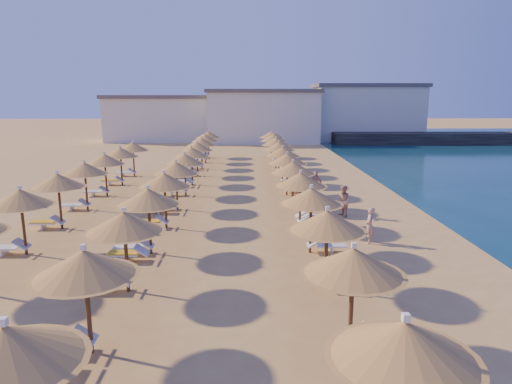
{
  "coord_description": "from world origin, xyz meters",
  "views": [
    {
      "loc": [
        -0.07,
        -20.39,
        6.49
      ],
      "look_at": [
        0.44,
        4.0,
        1.3
      ],
      "focal_mm": 32.0,
      "sensor_mm": 36.0,
      "label": 1
    }
  ],
  "objects_px": {
    "parasol_row_west": "(181,164)",
    "beachgoer_c": "(315,185)",
    "parasol_row_east": "(290,164)",
    "beachgoer_b": "(343,201)",
    "jetty": "(444,138)",
    "beachgoer_a": "(370,225)"
  },
  "relations": [
    {
      "from": "parasol_row_east",
      "to": "beachgoer_b",
      "type": "xyz_separation_m",
      "value": [
        2.59,
        -3.64,
        -1.52
      ]
    },
    {
      "from": "beachgoer_b",
      "to": "beachgoer_c",
      "type": "bearing_deg",
      "value": 173.32
    },
    {
      "from": "beachgoer_a",
      "to": "parasol_row_west",
      "type": "bearing_deg",
      "value": -113.15
    },
    {
      "from": "beachgoer_a",
      "to": "beachgoer_c",
      "type": "bearing_deg",
      "value": -155.42
    },
    {
      "from": "jetty",
      "to": "parasol_row_east",
      "type": "relative_size",
      "value": 0.68
    },
    {
      "from": "parasol_row_east",
      "to": "jetty",
      "type": "bearing_deg",
      "value": 54.5
    },
    {
      "from": "beachgoer_c",
      "to": "beachgoer_a",
      "type": "height_order",
      "value": "beachgoer_c"
    },
    {
      "from": "parasol_row_east",
      "to": "beachgoer_b",
      "type": "height_order",
      "value": "parasol_row_east"
    },
    {
      "from": "parasol_row_east",
      "to": "beachgoer_b",
      "type": "bearing_deg",
      "value": -54.61
    },
    {
      "from": "parasol_row_east",
      "to": "beachgoer_a",
      "type": "height_order",
      "value": "parasol_row_east"
    },
    {
      "from": "beachgoer_b",
      "to": "beachgoer_a",
      "type": "xyz_separation_m",
      "value": [
        0.23,
        -4.54,
        -0.04
      ]
    },
    {
      "from": "parasol_row_east",
      "to": "beachgoer_a",
      "type": "relative_size",
      "value": 26.82
    },
    {
      "from": "jetty",
      "to": "parasol_row_west",
      "type": "xyz_separation_m",
      "value": [
        -30.87,
        -33.93,
        1.63
      ]
    },
    {
      "from": "parasol_row_east",
      "to": "beachgoer_c",
      "type": "xyz_separation_m",
      "value": [
        1.72,
        0.81,
        -1.49
      ]
    },
    {
      "from": "jetty",
      "to": "beachgoer_a",
      "type": "relative_size",
      "value": 18.32
    },
    {
      "from": "beachgoer_b",
      "to": "jetty",
      "type": "bearing_deg",
      "value": 132.36
    },
    {
      "from": "parasol_row_east",
      "to": "beachgoer_a",
      "type": "distance_m",
      "value": 8.79
    },
    {
      "from": "beachgoer_b",
      "to": "parasol_row_west",
      "type": "bearing_deg",
      "value": -129.21
    },
    {
      "from": "jetty",
      "to": "parasol_row_west",
      "type": "height_order",
      "value": "parasol_row_west"
    },
    {
      "from": "parasol_row_west",
      "to": "beachgoer_c",
      "type": "distance_m",
      "value": 8.55
    },
    {
      "from": "parasol_row_east",
      "to": "parasol_row_west",
      "type": "height_order",
      "value": "same"
    },
    {
      "from": "parasol_row_east",
      "to": "parasol_row_west",
      "type": "xyz_separation_m",
      "value": [
        -6.67,
        0.0,
        0.0
      ]
    }
  ]
}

